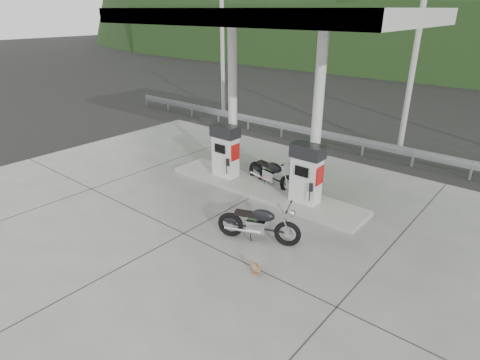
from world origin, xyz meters
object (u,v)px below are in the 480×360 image
Objects in this scene: duck at (255,267)px; motorcycle_left at (259,224)px; gas_pump_left at (225,151)px; gas_pump_right at (306,174)px; motorcycle_right at (272,174)px.

motorcycle_left is at bearing 141.80° from duck.
gas_pump_left is 4.08× the size of duck.
gas_pump_right is 1.67m from motorcycle_right.
gas_pump_left and gas_pump_right have the same top height.
motorcycle_right is at bearing 164.92° from gas_pump_right.
gas_pump_right is at bearing 121.78° from duck.
duck is at bearing -41.46° from gas_pump_left.
duck is (4.14, -3.66, -0.89)m from gas_pump_left.
gas_pump_left is 0.85× the size of motorcycle_right.
gas_pump_right is at bearing 0.00° from gas_pump_left.
gas_pump_right is 0.85× the size of motorcycle_right.
gas_pump_right is at bearing -2.88° from motorcycle_right.
duck is at bearing -46.59° from motorcycle_right.
motorcycle_left is 1.45m from duck.
motorcycle_right reaches higher than motorcycle_left.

